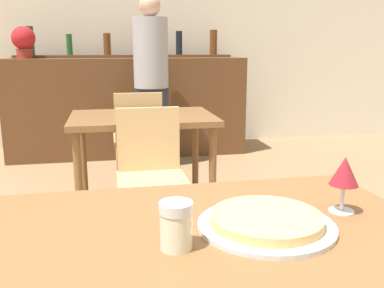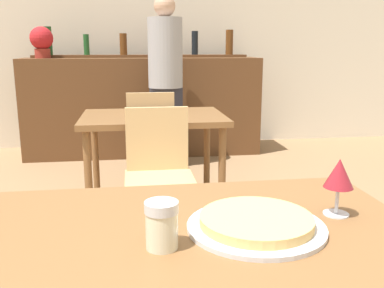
{
  "view_description": "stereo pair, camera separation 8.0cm",
  "coord_description": "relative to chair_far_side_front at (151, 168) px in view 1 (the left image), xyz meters",
  "views": [
    {
      "loc": [
        -0.21,
        -0.96,
        1.21
      ],
      "look_at": [
        0.09,
        0.55,
        0.85
      ],
      "focal_mm": 40.0,
      "sensor_mm": 36.0,
      "label": 1
    },
    {
      "loc": [
        -0.13,
        -0.98,
        1.21
      ],
      "look_at": [
        0.09,
        0.55,
        0.85
      ],
      "focal_mm": 40.0,
      "sensor_mm": 36.0,
      "label": 2
    }
  ],
  "objects": [
    {
      "name": "potted_plant",
      "position": [
        -1.07,
        2.35,
        0.77
      ],
      "size": [
        0.24,
        0.24,
        0.33
      ],
      "color": "maroon",
      "rests_on": "bar_counter"
    },
    {
      "name": "bar_back_shelf",
      "position": [
        0.01,
        2.54,
        0.66
      ],
      "size": [
        2.39,
        0.24,
        0.34
      ],
      "color": "brown",
      "rests_on": "bar_counter"
    },
    {
      "name": "cheese_shaker",
      "position": [
        -0.09,
        -1.55,
        0.31
      ],
      "size": [
        0.08,
        0.08,
        0.11
      ],
      "color": "beige",
      "rests_on": "dining_table_near"
    },
    {
      "name": "dining_table_near",
      "position": [
        -0.02,
        -1.48,
        0.17
      ],
      "size": [
        1.19,
        0.78,
        0.75
      ],
      "color": "brown",
      "rests_on": "ground_plane"
    },
    {
      "name": "chair_far_side_back",
      "position": [
        -0.0,
        1.05,
        0.0
      ],
      "size": [
        0.4,
        0.4,
        0.85
      ],
      "rotation": [
        0.0,
        0.0,
        3.14
      ],
      "color": "tan",
      "rests_on": "ground_plane"
    },
    {
      "name": "pizza_tray",
      "position": [
        0.16,
        -1.48,
        0.27
      ],
      "size": [
        0.35,
        0.35,
        0.04
      ],
      "color": "silver",
      "rests_on": "dining_table_near"
    },
    {
      "name": "bar_counter",
      "position": [
        -0.02,
        2.4,
        0.04
      ],
      "size": [
        2.6,
        0.56,
        1.08
      ],
      "color": "brown",
      "rests_on": "ground_plane"
    },
    {
      "name": "dining_table_far",
      "position": [
        0.0,
        0.53,
        0.14
      ],
      "size": [
        1.0,
        0.71,
        0.74
      ],
      "color": "brown",
      "rests_on": "ground_plane"
    },
    {
      "name": "person_standing",
      "position": [
        0.19,
        1.82,
        0.42
      ],
      "size": [
        0.34,
        0.34,
        1.69
      ],
      "color": "#2D2D38",
      "rests_on": "ground_plane"
    },
    {
      "name": "wine_glass",
      "position": [
        0.4,
        -1.42,
        0.37
      ],
      "size": [
        0.08,
        0.08,
        0.16
      ],
      "color": "silver",
      "rests_on": "dining_table_near"
    },
    {
      "name": "wall_back",
      "position": [
        -0.02,
        2.9,
        0.9
      ],
      "size": [
        8.0,
        0.05,
        2.8
      ],
      "color": "silver",
      "rests_on": "ground_plane"
    },
    {
      "name": "chair_far_side_front",
      "position": [
        0.0,
        0.0,
        0.0
      ],
      "size": [
        0.4,
        0.4,
        0.85
      ],
      "color": "tan",
      "rests_on": "ground_plane"
    }
  ]
}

